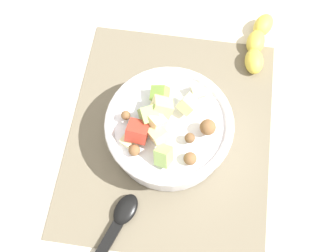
# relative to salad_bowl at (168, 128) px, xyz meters

# --- Properties ---
(ground_plane) EXTENTS (2.40, 2.40, 0.00)m
(ground_plane) POSITION_rel_salad_bowl_xyz_m (0.01, -0.00, -0.05)
(ground_plane) COLOR silver
(placemat) EXTENTS (0.44, 0.37, 0.01)m
(placemat) POSITION_rel_salad_bowl_xyz_m (0.01, -0.00, -0.05)
(placemat) COLOR #756B56
(placemat) RESTS_ON ground_plane
(salad_bowl) EXTENTS (0.22, 0.22, 0.11)m
(salad_bowl) POSITION_rel_salad_bowl_xyz_m (0.00, 0.00, 0.00)
(salad_bowl) COLOR white
(salad_bowl) RESTS_ON placemat
(serving_spoon) EXTENTS (0.21, 0.10, 0.01)m
(serving_spoon) POSITION_rel_salad_bowl_xyz_m (-0.19, 0.07, -0.04)
(serving_spoon) COLOR black
(serving_spoon) RESTS_ON placemat
(banana_whole) EXTENTS (0.15, 0.06, 0.04)m
(banana_whole) POSITION_rel_salad_bowl_xyz_m (0.23, -0.15, -0.03)
(banana_whole) COLOR yellow
(banana_whole) RESTS_ON ground_plane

